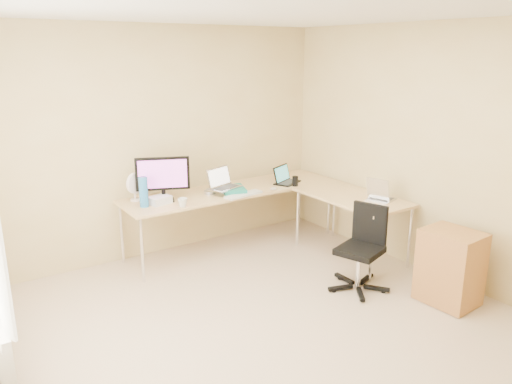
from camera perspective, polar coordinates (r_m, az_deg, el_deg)
floor at (r=4.43m, az=2.22°, el=-15.70°), size 4.50×4.50×0.00m
ceiling at (r=3.79m, az=2.67°, el=20.14°), size 4.50×4.50×0.00m
wall_back at (r=5.83m, az=-10.96°, el=5.51°), size 4.50×0.00×4.50m
wall_right at (r=5.40m, az=20.64°, el=3.98°), size 0.00×4.50×4.50m
desk_main at (r=6.04m, az=-2.64°, el=-3.03°), size 2.65×0.70×0.73m
desk_return at (r=5.87m, az=10.73°, el=-3.85°), size 0.70×1.30×0.73m
monitor at (r=5.49m, az=-10.55°, el=1.45°), size 0.60×0.39×0.49m
book_stack at (r=5.81m, az=-2.58°, el=0.27°), size 0.35×0.40×0.06m
laptop_center at (r=5.73m, az=-3.59°, el=1.55°), size 0.43×0.38×0.24m
laptop_black at (r=6.19m, az=3.59°, el=1.99°), size 0.42×0.37×0.22m
keyboard at (r=5.67m, az=-1.41°, el=-0.30°), size 0.49×0.20×0.02m
mouse at (r=5.89m, az=1.98°, el=0.37°), size 0.09×0.07×0.03m
mug at (r=5.30m, az=-8.34°, el=-1.20°), size 0.12×0.12×0.10m
cd_stack at (r=5.77m, az=-5.26°, el=-0.01°), size 0.18×0.18×0.03m
water_bottle at (r=5.35m, az=-12.67°, el=0.00°), size 0.12×0.12×0.32m
papers at (r=5.53m, az=-11.33°, el=-1.11°), size 0.25×0.31×0.01m
white_box at (r=5.46m, az=-10.89°, el=-0.90°), size 0.25×0.21×0.08m
desk_fan at (r=5.59m, az=-13.67°, el=0.46°), size 0.30×0.30×0.29m
black_cup at (r=6.08m, az=4.48°, el=1.24°), size 0.09×0.09×0.12m
laptop_return at (r=5.64m, az=14.12°, el=0.16°), size 0.38×0.34×0.21m
office_chair at (r=5.04m, az=11.76°, el=-5.61°), size 0.65×0.65×0.86m
cabinet at (r=5.08m, az=21.22°, el=-7.96°), size 0.44×0.53×0.70m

